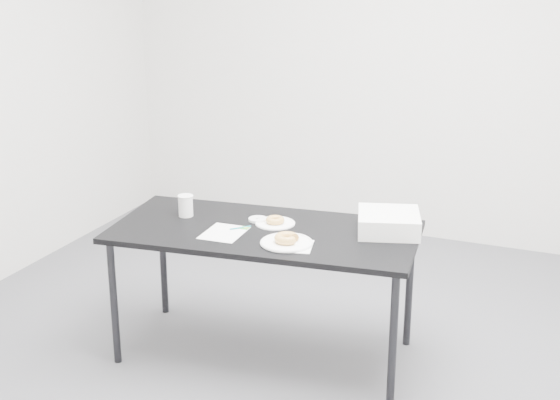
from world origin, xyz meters
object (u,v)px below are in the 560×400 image
at_px(pen, 240,228).
at_px(coffee_cup, 186,206).
at_px(plate_near, 287,243).
at_px(donut_far, 275,220).
at_px(donut_near, 287,238).
at_px(scorecard, 224,233).
at_px(table, 265,239).
at_px(bakery_box, 389,222).
at_px(plate_far, 275,223).

xyz_separation_m(pen, coffee_cup, (-0.35, 0.07, 0.05)).
distance_m(plate_near, donut_far, 0.29).
bearing_deg(donut_near, donut_far, 123.94).
relative_size(plate_near, donut_near, 2.13).
xyz_separation_m(scorecard, plate_near, (0.35, -0.02, 0.01)).
relative_size(table, coffee_cup, 13.97).
relative_size(pen, donut_near, 0.94).
xyz_separation_m(scorecard, bakery_box, (0.75, 0.33, 0.05)).
xyz_separation_m(scorecard, donut_near, (0.35, -0.02, 0.03)).
bearing_deg(donut_far, donut_near, -56.06).
bearing_deg(plate_near, donut_near, 0.00).
height_order(pen, plate_near, same).
height_order(table, scorecard, scorecard).
bearing_deg(scorecard, plate_near, -5.67).
xyz_separation_m(table, bakery_box, (0.59, 0.20, 0.10)).
height_order(donut_near, bakery_box, bakery_box).
xyz_separation_m(pen, plate_far, (0.13, 0.13, -0.00)).
bearing_deg(scorecard, plate_far, 47.64).
bearing_deg(donut_far, table, -101.59).
xyz_separation_m(table, plate_far, (0.02, 0.09, 0.06)).
height_order(table, pen, pen).
xyz_separation_m(pen, donut_far, (0.13, 0.13, 0.02)).
bearing_deg(plate_near, plate_far, 123.94).
distance_m(scorecard, pen, 0.10).
bearing_deg(bakery_box, plate_near, -156.43).
relative_size(pen, bakery_box, 0.37).
bearing_deg(pen, plate_far, -0.43).
xyz_separation_m(pen, bakery_box, (0.70, 0.24, 0.04)).
bearing_deg(bakery_box, donut_near, -156.43).
bearing_deg(donut_near, plate_near, 0.00).
xyz_separation_m(scorecard, donut_far, (0.18, 0.22, 0.02)).
distance_m(donut_near, bakery_box, 0.54).
height_order(plate_near, coffee_cup, coffee_cup).
bearing_deg(coffee_cup, scorecard, -26.80).
distance_m(plate_near, coffee_cup, 0.67).
distance_m(table, plate_far, 0.11).
xyz_separation_m(table, coffee_cup, (-0.47, 0.03, 0.11)).
xyz_separation_m(donut_far, bakery_box, (0.57, 0.11, 0.03)).
distance_m(pen, coffee_cup, 0.36).
height_order(scorecard, coffee_cup, coffee_cup).
bearing_deg(plate_near, coffee_cup, 165.16).
distance_m(pen, donut_far, 0.19).
bearing_deg(table, donut_near, -45.66).
bearing_deg(plate_near, donut_far, 123.94).
distance_m(table, donut_far, 0.12).
bearing_deg(scorecard, pen, 57.33).
distance_m(table, donut_near, 0.25).
distance_m(donut_near, donut_far, 0.29).
relative_size(donut_far, bakery_box, 0.32).
relative_size(plate_near, donut_far, 2.65).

